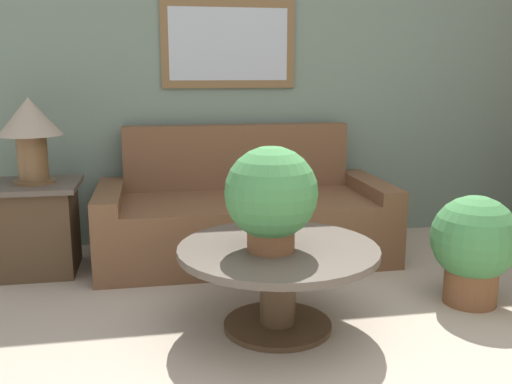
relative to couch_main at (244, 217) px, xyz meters
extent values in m
cube|color=slate|center=(0.50, 0.52, 1.00)|extent=(6.83, 0.06, 2.60)
cube|color=brown|center=(-0.04, 0.47, 1.27)|extent=(1.05, 0.03, 0.67)
cube|color=#B2BCC6|center=(-0.04, 0.46, 1.27)|extent=(0.93, 0.01, 0.55)
cube|color=brown|center=(0.00, -0.05, -0.07)|extent=(1.76, 0.95, 0.46)
cube|color=brown|center=(0.00, 0.34, 0.41)|extent=(1.76, 0.16, 0.50)
cube|color=brown|center=(-0.97, -0.05, -0.02)|extent=(0.18, 0.95, 0.56)
cube|color=brown|center=(0.97, -0.05, -0.02)|extent=(0.18, 0.95, 0.56)
cylinder|color=#4C3823|center=(-0.01, -1.25, -0.28)|extent=(0.59, 0.59, 0.03)
cylinder|color=#4C3823|center=(-0.01, -1.25, -0.07)|extent=(0.19, 0.19, 0.39)
cylinder|color=brown|center=(-0.01, -1.25, 0.14)|extent=(1.07, 1.07, 0.04)
cube|color=#4C3823|center=(-1.45, -0.08, 0.00)|extent=(0.49, 0.49, 0.59)
cube|color=brown|center=(-1.45, -0.08, 0.31)|extent=(0.58, 0.58, 0.03)
cylinder|color=brown|center=(-1.45, -0.08, 0.34)|extent=(0.28, 0.28, 0.02)
cylinder|color=brown|center=(-1.45, -0.08, 0.50)|extent=(0.20, 0.20, 0.30)
cone|color=gray|center=(-1.45, -0.08, 0.78)|extent=(0.42, 0.42, 0.25)
cylinder|color=brown|center=(-0.07, -1.31, 0.23)|extent=(0.25, 0.25, 0.13)
sphere|color=#428447|center=(-0.07, -1.31, 0.47)|extent=(0.48, 0.48, 0.48)
cylinder|color=brown|center=(1.20, -1.13, -0.19)|extent=(0.31, 0.31, 0.22)
sphere|color=#428447|center=(1.20, -1.13, 0.11)|extent=(0.51, 0.51, 0.51)
camera|label=1|loc=(-0.64, -4.07, 1.08)|focal=40.00mm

